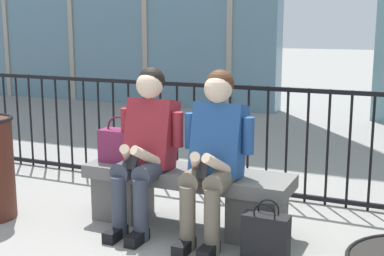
# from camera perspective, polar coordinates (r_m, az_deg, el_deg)

# --- Properties ---
(ground_plane) EXTENTS (60.00, 60.00, 0.00)m
(ground_plane) POSITION_cam_1_polar(r_m,az_deg,el_deg) (4.15, -0.58, -10.46)
(ground_plane) COLOR gray
(stone_bench) EXTENTS (1.60, 0.44, 0.45)m
(stone_bench) POSITION_cam_1_polar(r_m,az_deg,el_deg) (4.06, -0.58, -6.90)
(stone_bench) COLOR slate
(stone_bench) RESTS_ON ground
(seated_person_with_phone) EXTENTS (0.52, 0.66, 1.21)m
(seated_person_with_phone) POSITION_cam_1_polar(r_m,az_deg,el_deg) (3.97, -4.95, -1.68)
(seated_person_with_phone) COLOR #383D4C
(seated_person_with_phone) RESTS_ON ground
(seated_person_companion) EXTENTS (0.52, 0.66, 1.21)m
(seated_person_companion) POSITION_cam_1_polar(r_m,az_deg,el_deg) (3.74, 2.37, -2.45)
(seated_person_companion) COLOR #6B6051
(seated_person_companion) RESTS_ON ground
(handbag_on_bench) EXTENTS (0.30, 0.16, 0.37)m
(handbag_on_bench) POSITION_cam_1_polar(r_m,az_deg,el_deg) (4.23, -7.80, -1.81)
(handbag_on_bench) COLOR #7A234C
(handbag_on_bench) RESTS_ON stone_bench
(shopping_bag) EXTENTS (0.30, 0.13, 0.42)m
(shopping_bag) POSITION_cam_1_polar(r_m,az_deg,el_deg) (3.53, 7.90, -11.60)
(shopping_bag) COLOR black
(shopping_bag) RESTS_ON ground
(plaza_railing) EXTENTS (9.85, 0.04, 1.00)m
(plaza_railing) POSITION_cam_1_polar(r_m,az_deg,el_deg) (4.83, 4.04, -1.12)
(plaza_railing) COLOR black
(plaza_railing) RESTS_ON ground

